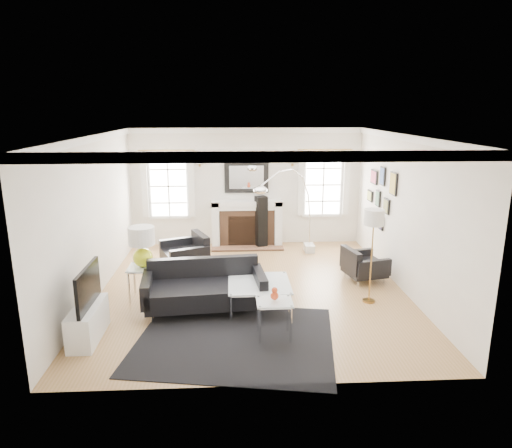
{
  "coord_description": "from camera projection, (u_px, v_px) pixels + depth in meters",
  "views": [
    {
      "loc": [
        -0.36,
        -7.83,
        3.25
      ],
      "look_at": [
        0.08,
        0.3,
        1.17
      ],
      "focal_mm": 32.0,
      "sensor_mm": 36.0,
      "label": 1
    }
  ],
  "objects": [
    {
      "name": "speaker_tower",
      "position": [
        261.0,
        222.0,
        10.83
      ],
      "size": [
        0.32,
        0.32,
        1.24
      ],
      "primitive_type": "cube",
      "rotation": [
        0.0,
        0.0,
        0.34
      ],
      "color": "black",
      "rests_on": "floor"
    },
    {
      "name": "armchair_right",
      "position": [
        362.0,
        265.0,
        8.81
      ],
      "size": [
        0.85,
        0.92,
        0.53
      ],
      "color": "black",
      "rests_on": "floor"
    },
    {
      "name": "arc_floor_lamp",
      "position": [
        287.0,
        209.0,
        9.82
      ],
      "size": [
        1.47,
        1.36,
        2.08
      ],
      "color": "white",
      "rests_on": "floor"
    },
    {
      "name": "crown_molding",
      "position": [
        252.0,
        139.0,
        7.72
      ],
      "size": [
        5.5,
        6.0,
        0.12
      ],
      "primitive_type": "cube",
      "color": "white",
      "rests_on": "back_wall"
    },
    {
      "name": "ceiling",
      "position": [
        252.0,
        135.0,
        7.71
      ],
      "size": [
        5.5,
        6.0,
        0.02
      ],
      "primitive_type": "cube",
      "color": "white",
      "rests_on": "back_wall"
    },
    {
      "name": "coffee_table",
      "position": [
        259.0,
        285.0,
        7.52
      ],
      "size": [
        1.01,
        1.01,
        0.45
      ],
      "color": "silver",
      "rests_on": "floor"
    },
    {
      "name": "left_wall",
      "position": [
        94.0,
        218.0,
        7.91
      ],
      "size": [
        0.04,
        6.0,
        2.8
      ],
      "primitive_type": "cube",
      "color": "silver",
      "rests_on": "floor"
    },
    {
      "name": "back_wall",
      "position": [
        246.0,
        187.0,
        10.95
      ],
      "size": [
        5.5,
        0.04,
        2.8
      ],
      "primitive_type": "cube",
      "color": "silver",
      "rests_on": "floor"
    },
    {
      "name": "tv_unit",
      "position": [
        88.0,
        317.0,
        6.54
      ],
      "size": [
        0.35,
        1.0,
        1.09
      ],
      "color": "white",
      "rests_on": "floor"
    },
    {
      "name": "fireplace",
      "position": [
        247.0,
        224.0,
        10.96
      ],
      "size": [
        1.7,
        0.69,
        1.11
      ],
      "color": "white",
      "rests_on": "floor"
    },
    {
      "name": "armchair_left",
      "position": [
        187.0,
        254.0,
        9.33
      ],
      "size": [
        1.09,
        1.15,
        0.62
      ],
      "color": "black",
      "rests_on": "floor"
    },
    {
      "name": "mantel_mirror",
      "position": [
        246.0,
        177.0,
        10.85
      ],
      "size": [
        1.05,
        0.07,
        0.75
      ],
      "color": "black",
      "rests_on": "back_wall"
    },
    {
      "name": "gallery_wall",
      "position": [
        381.0,
        193.0,
        9.41
      ],
      "size": [
        0.04,
        1.73,
        1.29
      ],
      "color": "black",
      "rests_on": "right_wall"
    },
    {
      "name": "sofa",
      "position": [
        204.0,
        288.0,
        7.54
      ],
      "size": [
        2.06,
        1.09,
        0.65
      ],
      "color": "black",
      "rests_on": "floor"
    },
    {
      "name": "front_wall",
      "position": [
        264.0,
        276.0,
        5.15
      ],
      "size": [
        5.5,
        0.04,
        2.8
      ],
      "primitive_type": "cube",
      "color": "silver",
      "rests_on": "floor"
    },
    {
      "name": "orange_vase",
      "position": [
        275.0,
        294.0,
        6.48
      ],
      "size": [
        0.12,
        0.12,
        0.19
      ],
      "color": "red",
      "rests_on": "nesting_table"
    },
    {
      "name": "side_table_left",
      "position": [
        144.0,
        273.0,
        7.93
      ],
      "size": [
        0.52,
        0.52,
        0.57
      ],
      "color": "silver",
      "rests_on": "floor"
    },
    {
      "name": "window_right",
      "position": [
        323.0,
        184.0,
        10.98
      ],
      "size": [
        1.24,
        0.15,
        1.62
      ],
      "color": "white",
      "rests_on": "back_wall"
    },
    {
      "name": "window_left",
      "position": [
        169.0,
        186.0,
        10.79
      ],
      "size": [
        1.24,
        0.15,
        1.62
      ],
      "color": "white",
      "rests_on": "back_wall"
    },
    {
      "name": "area_rug",
      "position": [
        235.0,
        339.0,
        6.58
      ],
      "size": [
        3.12,
        2.74,
        0.01
      ],
      "primitive_type": "cube",
      "rotation": [
        0.0,
        0.0,
        -0.17
      ],
      "color": "black",
      "rests_on": "floor"
    },
    {
      "name": "floor",
      "position": [
        252.0,
        290.0,
        8.4
      ],
      "size": [
        6.0,
        6.0,
        0.0
      ],
      "primitive_type": "plane",
      "color": "olive",
      "rests_on": "ground"
    },
    {
      "name": "stick_floor_lamp",
      "position": [
        374.0,
        222.0,
        7.53
      ],
      "size": [
        0.33,
        0.33,
        1.63
      ],
      "color": "#AE823C",
      "rests_on": "floor"
    },
    {
      "name": "nesting_table",
      "position": [
        274.0,
        309.0,
        6.54
      ],
      "size": [
        0.52,
        0.43,
        0.57
      ],
      "color": "silver",
      "rests_on": "floor"
    },
    {
      "name": "right_wall",
      "position": [
        405.0,
        214.0,
        8.19
      ],
      "size": [
        0.04,
        6.0,
        2.8
      ],
      "primitive_type": "cube",
      "color": "silver",
      "rests_on": "floor"
    },
    {
      "name": "gourd_lamp",
      "position": [
        142.0,
        244.0,
        7.8
      ],
      "size": [
        0.45,
        0.45,
        0.71
      ],
      "color": "#CFE01C",
      "rests_on": "side_table_left"
    }
  ]
}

